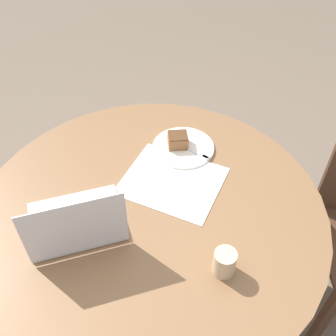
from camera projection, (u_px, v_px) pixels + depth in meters
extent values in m
plane|color=#6B5B4C|center=(155.00, 304.00, 1.89)|extent=(12.00, 12.00, 0.00)
cylinder|color=brown|center=(155.00, 303.00, 1.88)|extent=(0.58, 0.58, 0.02)
cylinder|color=brown|center=(153.00, 264.00, 1.63)|extent=(0.11, 0.11, 0.69)
cylinder|color=brown|center=(151.00, 209.00, 1.38)|extent=(1.22, 1.22, 0.03)
cube|color=#472D1E|center=(323.00, 321.00, 1.60)|extent=(0.05, 0.05, 0.45)
cube|color=#472D1E|center=(299.00, 242.00, 1.87)|extent=(0.05, 0.05, 0.45)
cube|color=white|center=(172.00, 181.00, 1.45)|extent=(0.45, 0.42, 0.00)
cylinder|color=silver|center=(183.00, 148.00, 1.57)|extent=(0.25, 0.25, 0.01)
cube|color=brown|center=(178.00, 140.00, 1.56)|extent=(0.10, 0.10, 0.05)
cube|color=#4D311C|center=(178.00, 135.00, 1.54)|extent=(0.10, 0.10, 0.00)
cube|color=silver|center=(190.00, 150.00, 1.55)|extent=(0.17, 0.06, 0.00)
cube|color=silver|center=(206.00, 157.00, 1.52)|extent=(0.03, 0.03, 0.00)
cylinder|color=#C6AD89|center=(224.00, 263.00, 1.16)|extent=(0.07, 0.07, 0.09)
cube|color=silver|center=(77.00, 221.00, 1.31)|extent=(0.33, 0.37, 0.02)
cube|color=black|center=(76.00, 219.00, 1.30)|extent=(0.22, 0.28, 0.00)
cube|color=silver|center=(76.00, 229.00, 1.14)|extent=(0.11, 0.29, 0.22)
cube|color=black|center=(76.00, 228.00, 1.15)|extent=(0.11, 0.27, 0.20)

